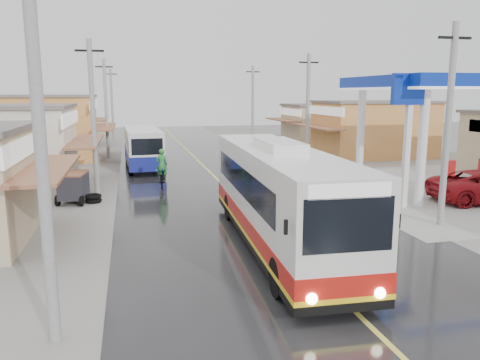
{
  "coord_description": "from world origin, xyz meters",
  "views": [
    {
      "loc": [
        -5.24,
        -16.11,
        5.33
      ],
      "look_at": [
        -1.18,
        1.05,
        2.04
      ],
      "focal_mm": 35.0,
      "sensor_mm": 36.0,
      "label": 1
    }
  ],
  "objects": [
    {
      "name": "ground",
      "position": [
        0.0,
        0.0,
        0.0
      ],
      "size": [
        120.0,
        120.0,
        0.0
      ],
      "primitive_type": "plane",
      "color": "slate",
      "rests_on": "ground"
    },
    {
      "name": "shopfronts_right",
      "position": [
        15.0,
        12.0,
        0.0
      ],
      "size": [
        11.0,
        44.0,
        4.8
      ],
      "primitive_type": null,
      "color": "silver",
      "rests_on": "ground"
    },
    {
      "name": "second_bus",
      "position": [
        -4.34,
        17.94,
        1.52
      ],
      "size": [
        2.62,
        8.6,
        2.83
      ],
      "rotation": [
        0.0,
        0.0,
        0.04
      ],
      "color": "silver",
      "rests_on": "road"
    },
    {
      "name": "utility_poles_left",
      "position": [
        -7.0,
        16.0,
        0.0
      ],
      "size": [
        1.6,
        50.0,
        8.0
      ],
      "primitive_type": null,
      "color": "gray",
      "rests_on": "ground"
    },
    {
      "name": "cyclist",
      "position": [
        -3.52,
        10.68,
        0.73
      ],
      "size": [
        0.84,
        2.1,
        2.23
      ],
      "rotation": [
        0.0,
        0.0,
        -0.06
      ],
      "color": "black",
      "rests_on": "ground"
    },
    {
      "name": "utility_poles_right",
      "position": [
        7.0,
        15.0,
        0.0
      ],
      "size": [
        1.6,
        36.0,
        8.0
      ],
      "primitive_type": null,
      "color": "gray",
      "rests_on": "ground"
    },
    {
      "name": "centre_line",
      "position": [
        0.0,
        15.0,
        0.02
      ],
      "size": [
        0.15,
        90.0,
        0.01
      ],
      "primitive_type": "cube",
      "color": "#D8CC4C",
      "rests_on": "road"
    },
    {
      "name": "tricycle_near",
      "position": [
        -8.03,
        7.62,
        0.87
      ],
      "size": [
        1.53,
        2.12,
        1.51
      ],
      "rotation": [
        0.0,
        0.0,
        -0.13
      ],
      "color": "#26262D",
      "rests_on": "ground"
    },
    {
      "name": "tyre_stack",
      "position": [
        -7.1,
        7.47,
        0.21
      ],
      "size": [
        0.81,
        0.81,
        0.41
      ],
      "color": "black",
      "rests_on": "ground"
    },
    {
      "name": "coach_bus",
      "position": [
        -0.29,
        -0.93,
        1.8
      ],
      "size": [
        3.17,
        12.02,
        3.72
      ],
      "rotation": [
        0.0,
        0.0,
        -0.04
      ],
      "color": "silver",
      "rests_on": "road"
    },
    {
      "name": "road",
      "position": [
        0.0,
        15.0,
        0.01
      ],
      "size": [
        12.0,
        90.0,
        0.02
      ],
      "primitive_type": "cube",
      "color": "black",
      "rests_on": "ground"
    },
    {
      "name": "shopfronts_left",
      "position": [
        -13.0,
        18.0,
        0.0
      ],
      "size": [
        11.0,
        44.0,
        5.2
      ],
      "primitive_type": null,
      "color": "tan",
      "rests_on": "ground"
    }
  ]
}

